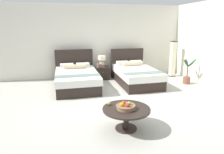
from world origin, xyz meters
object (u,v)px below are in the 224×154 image
bed_near_window (77,78)px  vase (98,65)px  table_lamp (102,60)px  fruit_bowl (126,106)px  loose_apple (109,103)px  potted_palm (187,75)px  coffee_table (126,113)px  bed_near_corner (136,75)px  floor_lamp_corner (173,59)px  nightstand (102,73)px

bed_near_window → vase: (0.83, 0.77, 0.26)m
table_lamp → fruit_bowl: bearing=-92.6°
loose_apple → potted_palm: (3.29, 2.42, -0.18)m
coffee_table → bed_near_corner: bearing=68.3°
coffee_table → potted_palm: 3.99m
bed_near_corner → floor_lamp_corner: size_ratio=1.56×
bed_near_corner → coffee_table: 3.31m
table_lamp → loose_apple: 3.71m
bed_near_corner → fruit_bowl: bearing=-111.9°
vase → loose_apple: bearing=-94.7°
bed_near_window → vase: size_ratio=13.79×
nightstand → loose_apple: size_ratio=6.95×
bed_near_window → floor_lamp_corner: size_ratio=1.57×
bed_near_window → vase: bearing=42.8°
nightstand → fruit_bowl: fruit_bowl is taller
table_lamp → floor_lamp_corner: (2.84, -0.16, -0.03)m
vase → fruit_bowl: (-0.02, -3.88, -0.06)m
bed_near_window → bed_near_corner: bed_near_window is taller
bed_near_window → fruit_bowl: bed_near_window is taller
loose_apple → nightstand: bearing=82.9°
bed_near_corner → nightstand: bearing=142.7°
loose_apple → bed_near_window: bearing=100.6°
potted_palm → coffee_table: bearing=-138.4°
bed_near_corner → loose_apple: size_ratio=28.14×
floor_lamp_corner → potted_palm: (-0.01, -1.10, -0.40)m
nightstand → floor_lamp_corner: floor_lamp_corner is taller
vase → loose_apple: size_ratio=2.06×
bed_near_window → table_lamp: bearing=39.9°
vase → fruit_bowl: bearing=-90.3°
coffee_table → potted_palm: (2.99, 2.65, -0.05)m
coffee_table → loose_apple: size_ratio=12.11×
nightstand → floor_lamp_corner: (2.84, -0.14, 0.46)m
coffee_table → bed_near_window: bearing=105.3°
nightstand → coffee_table: bearing=-92.3°
vase → fruit_bowl: vase is taller
coffee_table → floor_lamp_corner: size_ratio=0.67×
bed_near_window → loose_apple: (0.54, -2.85, 0.19)m
fruit_bowl → bed_near_corner: bearing=68.1°
bed_near_window → potted_palm: 3.85m
nightstand → table_lamp: table_lamp is taller
nightstand → bed_near_corner: bearing=-37.3°
potted_palm → nightstand: bearing=156.4°
bed_near_window → loose_apple: bed_near_window is taller
bed_near_corner → coffee_table: size_ratio=2.32×
fruit_bowl → loose_apple: fruit_bowl is taller
vase → potted_palm: (2.99, -1.20, -0.26)m
floor_lamp_corner → potted_palm: floor_lamp_corner is taller
coffee_table → loose_apple: bearing=143.1°
table_lamp → bed_near_window: bearing=-140.1°
bed_near_window → vase: 1.16m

